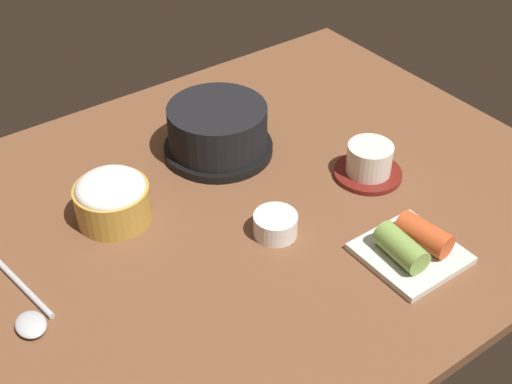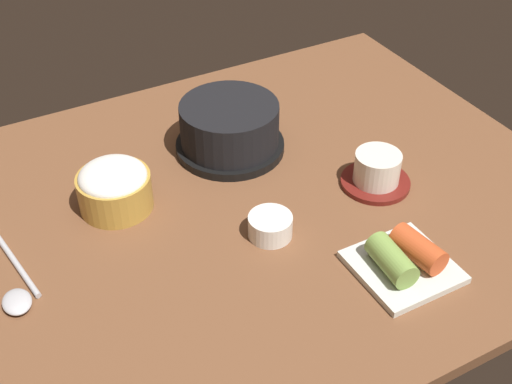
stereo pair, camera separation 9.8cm
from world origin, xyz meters
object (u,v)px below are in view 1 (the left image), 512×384
(stone_pot, at_px, (218,130))
(banchan_cup_center, at_px, (275,224))
(rice_bowl, at_px, (112,198))
(kimchi_plate, at_px, (412,247))
(tea_cup_with_saucer, at_px, (369,162))
(spoon, at_px, (26,308))

(stone_pot, xyz_separation_m, banchan_cup_center, (-0.05, -0.21, -0.03))
(rice_bowl, relative_size, kimchi_plate, 0.86)
(rice_bowl, relative_size, tea_cup_with_saucer, 1.01)
(kimchi_plate, bearing_deg, spoon, 155.37)
(rice_bowl, relative_size, spoon, 0.55)
(kimchi_plate, xyz_separation_m, spoon, (-0.46, 0.21, -0.01))
(banchan_cup_center, height_order, kimchi_plate, kimchi_plate)
(stone_pot, relative_size, spoon, 0.90)
(tea_cup_with_saucer, height_order, spoon, tea_cup_with_saucer)
(tea_cup_with_saucer, distance_m, kimchi_plate, 0.18)
(rice_bowl, xyz_separation_m, spoon, (-0.17, -0.10, -0.03))
(rice_bowl, height_order, kimchi_plate, rice_bowl)
(banchan_cup_center, xyz_separation_m, kimchi_plate, (0.12, -0.14, 0.00))
(rice_bowl, bearing_deg, banchan_cup_center, -44.26)
(banchan_cup_center, bearing_deg, spoon, 168.92)
(rice_bowl, xyz_separation_m, tea_cup_with_saucer, (0.36, -0.14, -0.01))
(rice_bowl, bearing_deg, tea_cup_with_saucer, -20.92)
(stone_pot, bearing_deg, rice_bowl, -166.67)
(banchan_cup_center, xyz_separation_m, spoon, (-0.34, 0.07, -0.01))
(stone_pot, distance_m, rice_bowl, 0.22)
(stone_pot, xyz_separation_m, spoon, (-0.38, -0.15, -0.04))
(tea_cup_with_saucer, height_order, banchan_cup_center, tea_cup_with_saucer)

